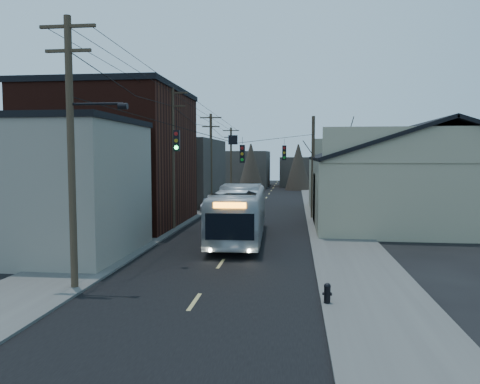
{
  "coord_description": "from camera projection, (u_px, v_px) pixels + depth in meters",
  "views": [
    {
      "loc": [
        3.55,
        -14.09,
        5.24
      ],
      "look_at": [
        0.16,
        14.61,
        3.0
      ],
      "focal_mm": 35.0,
      "sensor_mm": 36.0,
      "label": 1
    }
  ],
  "objects": [
    {
      "name": "ground",
      "position": [
        181.0,
        322.0,
        14.78
      ],
      "size": [
        160.0,
        160.0,
        0.0
      ],
      "primitive_type": "plane",
      "color": "black",
      "rests_on": "ground"
    },
    {
      "name": "road_surface",
      "position": [
        257.0,
        211.0,
        44.48
      ],
      "size": [
        9.0,
        110.0,
        0.02
      ],
      "primitive_type": "cube",
      "color": "black",
      "rests_on": "ground"
    },
    {
      "name": "sidewalk_left",
      "position": [
        190.0,
        209.0,
        45.24
      ],
      "size": [
        4.0,
        110.0,
        0.12
      ],
      "primitive_type": "cube",
      "color": "#474744",
      "rests_on": "ground"
    },
    {
      "name": "sidewalk_right",
      "position": [
        327.0,
        211.0,
        43.71
      ],
      "size": [
        4.0,
        110.0,
        0.12
      ],
      "primitive_type": "cube",
      "color": "#474744",
      "rests_on": "ground"
    },
    {
      "name": "building_clapboard",
      "position": [
        54.0,
        189.0,
        24.47
      ],
      "size": [
        8.0,
        8.0,
        7.0
      ],
      "primitive_type": "cube",
      "color": "gray",
      "rests_on": "ground"
    },
    {
      "name": "building_brick",
      "position": [
        115.0,
        159.0,
        35.36
      ],
      "size": [
        10.0,
        12.0,
        10.0
      ],
      "primitive_type": "cube",
      "color": "black",
      "rests_on": "ground"
    },
    {
      "name": "building_left_far",
      "position": [
        176.0,
        172.0,
        51.26
      ],
      "size": [
        9.0,
        14.0,
        7.0
      ],
      "primitive_type": "cube",
      "color": "#37322C",
      "rests_on": "ground"
    },
    {
      "name": "warehouse",
      "position": [
        413.0,
        187.0,
        37.8
      ],
      "size": [
        16.16,
        20.6,
        7.73
      ],
      "color": "gray",
      "rests_on": "ground"
    },
    {
      "name": "building_far_left",
      "position": [
        239.0,
        169.0,
        79.6
      ],
      "size": [
        10.0,
        12.0,
        6.0
      ],
      "primitive_type": "cube",
      "color": "#37322C",
      "rests_on": "ground"
    },
    {
      "name": "building_far_right",
      "position": [
        315.0,
        171.0,
        83.07
      ],
      "size": [
        12.0,
        14.0,
        5.0
      ],
      "primitive_type": "cube",
      "color": "#37322C",
      "rests_on": "ground"
    },
    {
      "name": "bare_tree",
      "position": [
        336.0,
        179.0,
        33.54
      ],
      "size": [
        0.4,
        0.4,
        7.2
      ],
      "primitive_type": "cone",
      "color": "black",
      "rests_on": "ground"
    },
    {
      "name": "utility_lines",
      "position": [
        214.0,
        159.0,
        38.66
      ],
      "size": [
        11.24,
        45.28,
        10.5
      ],
      "color": "#382B1E",
      "rests_on": "ground"
    },
    {
      "name": "bus",
      "position": [
        239.0,
        213.0,
        29.05
      ],
      "size": [
        3.29,
        12.2,
        3.37
      ],
      "primitive_type": "imported",
      "rotation": [
        0.0,
        0.0,
        3.18
      ],
      "color": "#ADB4B9",
      "rests_on": "ground"
    },
    {
      "name": "parked_car",
      "position": [
        211.0,
        205.0,
        43.94
      ],
      "size": [
        1.35,
        3.81,
        1.25
      ],
      "primitive_type": "imported",
      "rotation": [
        0.0,
        0.0,
        -0.01
      ],
      "color": "#97999E",
      "rests_on": "ground"
    },
    {
      "name": "fire_hydrant",
      "position": [
        327.0,
        292.0,
        16.27
      ],
      "size": [
        0.34,
        0.24,
        0.71
      ],
      "rotation": [
        0.0,
        0.0,
        -0.2
      ],
      "color": "black",
      "rests_on": "sidewalk_right"
    }
  ]
}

